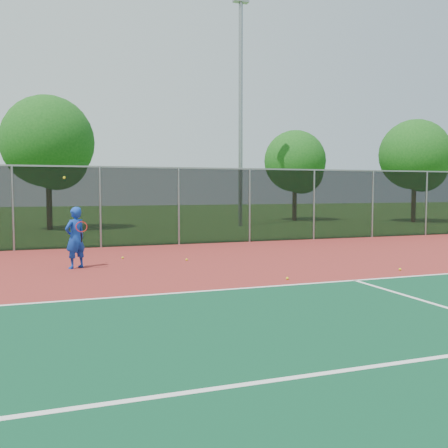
% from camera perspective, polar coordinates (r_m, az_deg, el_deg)
% --- Properties ---
extents(ground, '(120.00, 120.00, 0.00)m').
position_cam_1_polar(ground, '(8.77, 14.91, -10.59)').
color(ground, '#285418').
rests_on(ground, ground).
extents(court_apron, '(30.00, 20.00, 0.02)m').
position_cam_1_polar(court_apron, '(10.43, 8.64, -8.10)').
color(court_apron, maroon).
rests_on(court_apron, ground).
extents(fence_back, '(30.00, 0.06, 3.03)m').
position_cam_1_polar(fence_back, '(19.61, -5.19, 2.15)').
color(fence_back, black).
rests_on(fence_back, court_apron).
extents(tennis_player, '(0.74, 0.75, 2.52)m').
position_cam_1_polar(tennis_player, '(14.24, -16.64, -1.50)').
color(tennis_player, '#123AA9').
rests_on(tennis_player, court_apron).
extents(practice_ball_0, '(0.07, 0.07, 0.07)m').
position_cam_1_polar(practice_ball_0, '(15.19, -4.29, -4.09)').
color(practice_ball_0, yellow).
rests_on(practice_ball_0, court_apron).
extents(practice_ball_2, '(0.07, 0.07, 0.07)m').
position_cam_1_polar(practice_ball_2, '(14.17, 19.48, -4.90)').
color(practice_ball_2, yellow).
rests_on(practice_ball_2, court_apron).
extents(practice_ball_3, '(0.07, 0.07, 0.07)m').
position_cam_1_polar(practice_ball_3, '(15.90, -11.51, -3.80)').
color(practice_ball_3, yellow).
rests_on(practice_ball_3, court_apron).
extents(practice_ball_4, '(0.07, 0.07, 0.07)m').
position_cam_1_polar(practice_ball_4, '(12.11, 7.24, -6.18)').
color(practice_ball_4, yellow).
rests_on(practice_ball_4, court_apron).
extents(floodlight_n, '(0.90, 0.40, 13.26)m').
position_cam_1_polar(floodlight_n, '(29.94, 1.91, 14.05)').
color(floodlight_n, gray).
rests_on(floodlight_n, ground).
extents(tree_back_left, '(4.88, 4.88, 7.17)m').
position_cam_1_polar(tree_back_left, '(28.42, -19.29, 8.44)').
color(tree_back_left, '#352213').
rests_on(tree_back_left, ground).
extents(tree_back_mid, '(4.27, 4.27, 6.27)m').
position_cam_1_polar(tree_back_mid, '(35.19, 8.30, 6.80)').
color(tree_back_mid, '#352213').
rests_on(tree_back_mid, ground).
extents(tree_back_right, '(4.61, 4.61, 6.78)m').
position_cam_1_polar(tree_back_right, '(35.48, 21.16, 7.07)').
color(tree_back_right, '#352213').
rests_on(tree_back_right, ground).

